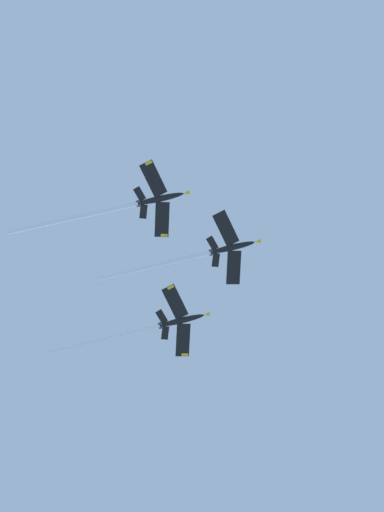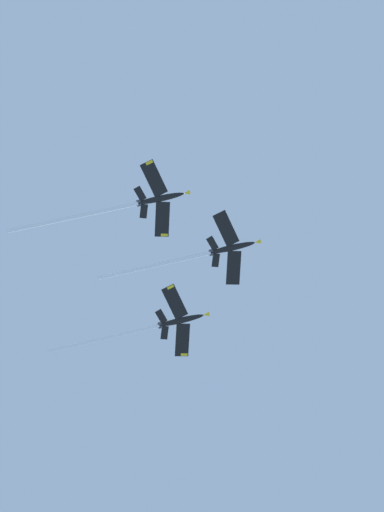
{
  "view_description": "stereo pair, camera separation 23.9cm",
  "coord_description": "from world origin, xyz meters",
  "views": [
    {
      "loc": [
        -8.96,
        -26.35,
        1.82
      ],
      "look_at": [
        -16.66,
        7.55,
        166.54
      ],
      "focal_mm": 45.79,
      "sensor_mm": 36.0,
      "label": 1
    },
    {
      "loc": [
        -9.19,
        -26.4,
        1.82
      ],
      "look_at": [
        -16.66,
        7.55,
        166.54
      ],
      "focal_mm": 45.79,
      "sensor_mm": 36.0,
      "label": 2
    }
  ],
  "objects": [
    {
      "name": "jet_right_wing",
      "position": [
        -30.86,
        -8.97,
        164.98
      ],
      "size": [
        46.11,
        20.19,
        9.05
      ],
      "color": "black"
    },
    {
      "name": "jet_lead",
      "position": [
        -14.45,
        7.73,
        166.59
      ],
      "size": [
        42.97,
        20.2,
        7.63
      ],
      "color": "black"
    },
    {
      "name": "jet_left_wing",
      "position": [
        -30.07,
        23.29,
        164.11
      ],
      "size": [
        42.47,
        20.19,
        8.51
      ],
      "color": "black"
    }
  ]
}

